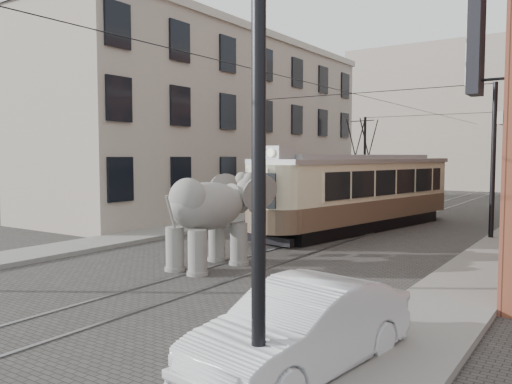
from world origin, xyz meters
The scene contains 10 objects.
ground centered at (0.00, 0.00, 0.00)m, with size 120.00×120.00×0.00m, color #3B3836.
tram_rails centered at (0.00, 0.00, 0.01)m, with size 1.54×80.00×0.02m, color slate, non-canonical shape.
sidewalk_right centered at (6.00, 0.00, 0.07)m, with size 2.00×60.00×0.15m, color slate.
sidewalk_left centered at (-6.50, 0.00, 0.07)m, with size 2.00×60.00×0.15m, color slate.
stucco_building centered at (-11.00, 10.00, 5.00)m, with size 7.00×24.00×10.00m, color #9F9283.
distant_block centered at (0.00, 40.00, 7.00)m, with size 28.00×10.00×14.00m, color #9F9283.
catenary centered at (-0.20, 5.00, 3.00)m, with size 11.00×30.20×6.00m, color black, non-canonical shape.
tram centered at (-0.11, 6.13, 2.40)m, with size 2.50×12.11×4.81m, color beige, non-canonical shape.
elephant centered at (-0.79, -3.66, 1.38)m, with size 2.49×4.52×2.77m, color slate, non-canonical shape.
parked_car centered at (5.06, -8.59, 0.68)m, with size 1.45×4.14×1.36m, color silver.
Camera 1 is at (8.70, -15.27, 3.25)m, focal length 36.47 mm.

